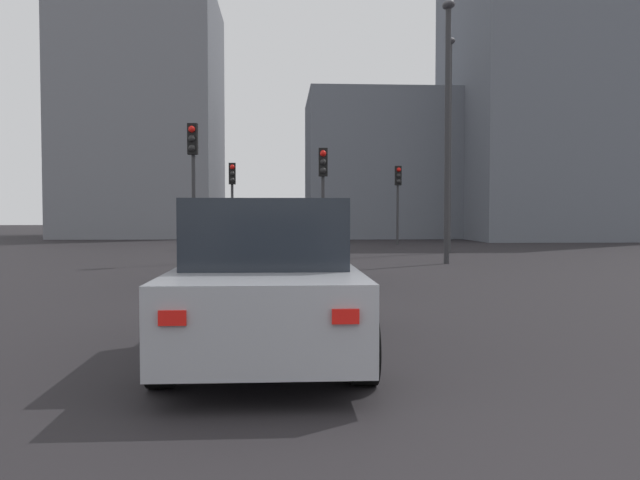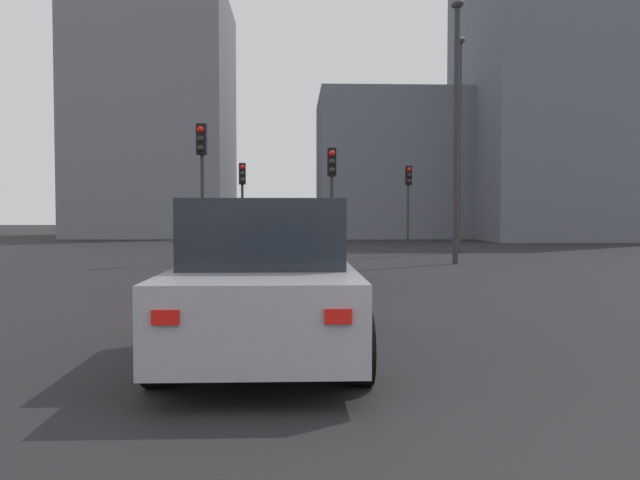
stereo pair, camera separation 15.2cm
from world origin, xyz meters
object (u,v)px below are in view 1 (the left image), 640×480
Objects in this scene: traffic_light_near_right at (232,187)px; traffic_light_far_left at (398,188)px; traffic_light_far_right at (323,179)px; street_lamp_far at (449,128)px; car_navy_right_lead at (271,249)px; street_lamp_kerbside at (448,111)px; car_silver_right_second at (267,280)px; traffic_light_near_left at (193,163)px.

traffic_light_far_left is (2.52, -7.50, 0.06)m from traffic_light_near_right.
traffic_light_near_right reaches higher than traffic_light_far_right.
street_lamp_far is at bearing 58.53° from traffic_light_near_right.
car_navy_right_lead is 8.17m from street_lamp_kerbside.
traffic_light_far_right is 0.45× the size of street_lamp_far.
traffic_light_far_right is at bearing -29.87° from traffic_light_far_left.
car_silver_right_second is at bearing -178.16° from car_navy_right_lead.
traffic_light_near_right is at bearing -178.11° from traffic_light_near_left.
car_navy_right_lead is 0.99× the size of car_silver_right_second.
street_lamp_far reaches higher than traffic_light_far_right.
street_lamp_far reaches higher than street_lamp_kerbside.
traffic_light_near_left is at bearing 24.07° from car_navy_right_lead.
car_silver_right_second is 24.17m from traffic_light_far_left.
traffic_light_near_left reaches higher than traffic_light_far_right.
traffic_light_far_left is at bearing 7.51° from street_lamp_far.
car_navy_right_lead is at bearing -0.41° from traffic_light_near_right.
traffic_light_near_left is at bearing -11.22° from traffic_light_near_right.
traffic_light_far_right is (7.21, -1.57, 1.83)m from car_navy_right_lead.
street_lamp_far is (5.24, -1.41, 0.17)m from street_lamp_kerbside.
street_lamp_kerbside is at bearing -9.25° from traffic_light_far_left.
car_silver_right_second is 21.08m from traffic_light_near_right.
traffic_light_near_left is 13.66m from traffic_light_far_left.
traffic_light_far_left is (23.44, -5.60, 1.88)m from car_silver_right_second.
traffic_light_near_left reaches higher than traffic_light_far_left.
traffic_light_far_left is (11.06, -8.01, -0.29)m from traffic_light_near_left.
car_silver_right_second is 12.79m from traffic_light_near_left.
traffic_light_far_right is at bearing -11.04° from car_navy_right_lead.
street_lamp_kerbside reaches higher than traffic_light_far_right.
car_navy_right_lead is at bearing -25.14° from traffic_light_far_left.
traffic_light_far_right is (14.04, -1.50, 1.80)m from car_silver_right_second.
traffic_light_near_left reaches higher than traffic_light_near_right.
car_navy_right_lead is at bearing 0.78° from car_silver_right_second.
traffic_light_far_left is 0.46× the size of street_lamp_far.
traffic_light_near_right is 11.41m from street_lamp_kerbside.
car_silver_right_second is 14.23m from traffic_light_far_right.
car_navy_right_lead is 6.41m from traffic_light_near_left.
car_navy_right_lead is at bearing 148.15° from street_lamp_far.
street_lamp_far reaches higher than car_navy_right_lead.
street_lamp_kerbside is (-8.89, -6.90, 1.88)m from traffic_light_near_right.
car_silver_right_second is at bearing 157.40° from street_lamp_kerbside.
traffic_light_near_right is 9.30m from street_lamp_far.
car_navy_right_lead is 1.14× the size of traffic_light_near_left.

